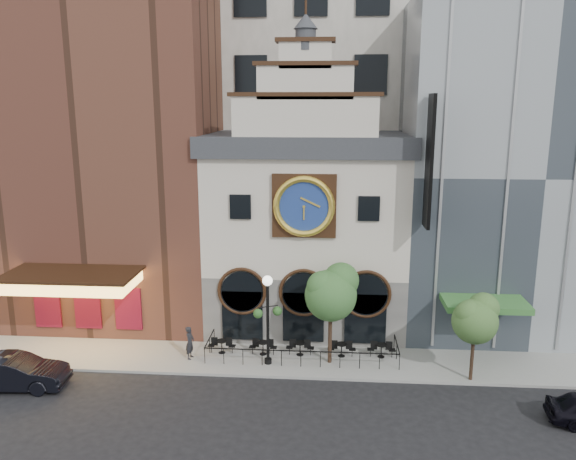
# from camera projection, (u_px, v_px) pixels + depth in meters

# --- Properties ---
(ground) EXTENTS (120.00, 120.00, 0.00)m
(ground) POSITION_uv_depth(u_px,v_px,m) (300.00, 380.00, 29.42)
(ground) COLOR black
(ground) RESTS_ON ground
(sidewalk) EXTENTS (44.00, 5.00, 0.15)m
(sidewalk) POSITION_uv_depth(u_px,v_px,m) (302.00, 357.00, 31.84)
(sidewalk) COLOR gray
(sidewalk) RESTS_ON ground
(clock_building) EXTENTS (12.60, 8.78, 18.65)m
(clock_building) POSITION_uv_depth(u_px,v_px,m) (307.00, 224.00, 35.55)
(clock_building) COLOR #605E5B
(clock_building) RESTS_ON ground
(theater_building) EXTENTS (14.00, 15.60, 25.00)m
(theater_building) POSITION_uv_depth(u_px,v_px,m) (114.00, 127.00, 37.27)
(theater_building) COLOR brown
(theater_building) RESTS_ON ground
(retail_building) EXTENTS (14.00, 14.40, 20.00)m
(retail_building) POSITION_uv_depth(u_px,v_px,m) (511.00, 167.00, 35.95)
(retail_building) COLOR gray
(retail_building) RESTS_ON ground
(office_tower) EXTENTS (20.00, 16.00, 40.00)m
(office_tower) POSITION_uv_depth(u_px,v_px,m) (314.00, 28.00, 44.46)
(office_tower) COLOR silver
(office_tower) RESTS_ON ground
(cafe_railing) EXTENTS (10.60, 2.60, 0.90)m
(cafe_railing) POSITION_uv_depth(u_px,v_px,m) (302.00, 349.00, 31.72)
(cafe_railing) COLOR black
(cafe_railing) RESTS_ON sidewalk
(bistro_0) EXTENTS (1.58, 0.68, 0.90)m
(bistro_0) POSITION_uv_depth(u_px,v_px,m) (222.00, 345.00, 32.11)
(bistro_0) COLOR black
(bistro_0) RESTS_ON sidewalk
(bistro_1) EXTENTS (1.58, 0.68, 0.90)m
(bistro_1) POSITION_uv_depth(u_px,v_px,m) (263.00, 347.00, 31.92)
(bistro_1) COLOR black
(bistro_1) RESTS_ON sidewalk
(bistro_2) EXTENTS (1.58, 0.68, 0.90)m
(bistro_2) POSITION_uv_depth(u_px,v_px,m) (300.00, 347.00, 31.85)
(bistro_2) COLOR black
(bistro_2) RESTS_ON sidewalk
(bistro_3) EXTENTS (1.58, 0.68, 0.90)m
(bistro_3) POSITION_uv_depth(u_px,v_px,m) (342.00, 349.00, 31.69)
(bistro_3) COLOR black
(bistro_3) RESTS_ON sidewalk
(bistro_4) EXTENTS (1.58, 0.68, 0.90)m
(bistro_4) POSITION_uv_depth(u_px,v_px,m) (381.00, 349.00, 31.59)
(bistro_4) COLOR black
(bistro_4) RESTS_ON sidewalk
(car_left) EXTENTS (5.33, 2.19, 1.72)m
(car_left) POSITION_uv_depth(u_px,v_px,m) (15.00, 372.00, 28.36)
(car_left) COLOR black
(car_left) RESTS_ON ground
(pedestrian) EXTENTS (0.53, 0.74, 1.88)m
(pedestrian) POSITION_uv_depth(u_px,v_px,m) (190.00, 343.00, 31.35)
(pedestrian) COLOR black
(pedestrian) RESTS_ON sidewalk
(lamppost) EXTENTS (1.52, 0.96, 5.05)m
(lamppost) POSITION_uv_depth(u_px,v_px,m) (268.00, 310.00, 30.25)
(lamppost) COLOR black
(lamppost) RESTS_ON sidewalk
(tree_left) EXTENTS (2.93, 2.82, 5.63)m
(tree_left) POSITION_uv_depth(u_px,v_px,m) (332.00, 291.00, 30.19)
(tree_left) COLOR #382619
(tree_left) RESTS_ON sidewalk
(tree_right) EXTENTS (2.41, 2.32, 4.63)m
(tree_right) POSITION_uv_depth(u_px,v_px,m) (476.00, 318.00, 28.41)
(tree_right) COLOR #382619
(tree_right) RESTS_ON sidewalk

